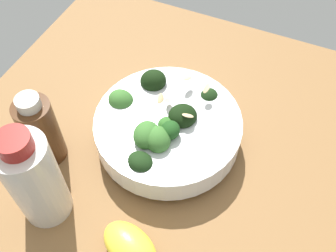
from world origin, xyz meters
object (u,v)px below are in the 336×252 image
(bottle_short, at_px, (34,179))
(lemon_wedge, at_px, (130,247))
(bowl_of_broccoli, at_px, (167,127))
(bottle_tall, at_px, (40,130))

(bottle_short, bearing_deg, lemon_wedge, 175.42)
(bowl_of_broccoli, height_order, lemon_wedge, bowl_of_broccoli)
(lemon_wedge, bearing_deg, bottle_short, -4.58)
(bottle_tall, distance_m, bottle_short, 0.09)
(lemon_wedge, relative_size, bottle_tall, 0.65)
(lemon_wedge, height_order, bottle_tall, bottle_tall)
(bottle_short, bearing_deg, bottle_tall, -56.82)
(lemon_wedge, bearing_deg, bottle_tall, -24.96)
(bowl_of_broccoli, xyz_separation_m, bottle_short, (0.11, 0.17, 0.04))
(bowl_of_broccoli, bearing_deg, bottle_tall, 31.19)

